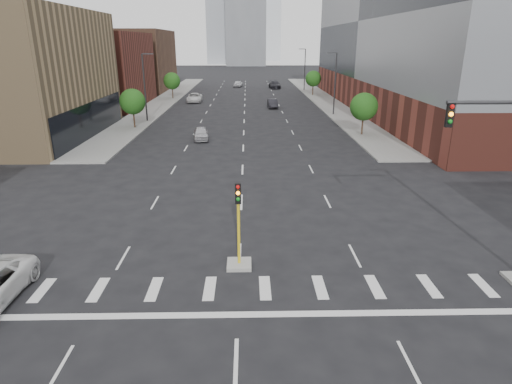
{
  "coord_description": "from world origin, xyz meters",
  "views": [
    {
      "loc": [
        0.45,
        -9.78,
        10.52
      ],
      "look_at": [
        0.91,
        12.97,
        2.5
      ],
      "focal_mm": 30.0,
      "sensor_mm": 36.0,
      "label": 1
    }
  ],
  "objects_px": {
    "car_deep_right": "(275,85)",
    "car_distant": "(238,84)",
    "car_far_left": "(194,98)",
    "car_near_left": "(201,133)",
    "car_mid_right": "(273,104)",
    "median_traffic_signal": "(239,249)"
  },
  "relations": [
    {
      "from": "median_traffic_signal",
      "to": "car_deep_right",
      "type": "relative_size",
      "value": 0.75
    },
    {
      "from": "car_near_left",
      "to": "car_deep_right",
      "type": "distance_m",
      "value": 57.75
    },
    {
      "from": "car_far_left",
      "to": "car_deep_right",
      "type": "relative_size",
      "value": 0.97
    },
    {
      "from": "car_deep_right",
      "to": "car_distant",
      "type": "relative_size",
      "value": 1.28
    },
    {
      "from": "median_traffic_signal",
      "to": "car_near_left",
      "type": "relative_size",
      "value": 1.07
    },
    {
      "from": "car_near_left",
      "to": "car_distant",
      "type": "height_order",
      "value": "car_distant"
    },
    {
      "from": "car_deep_right",
      "to": "median_traffic_signal",
      "type": "bearing_deg",
      "value": -98.91
    },
    {
      "from": "car_deep_right",
      "to": "car_distant",
      "type": "distance_m",
      "value": 9.47
    },
    {
      "from": "car_deep_right",
      "to": "car_distant",
      "type": "xyz_separation_m",
      "value": [
        -8.79,
        3.52,
        -0.07
      ]
    },
    {
      "from": "median_traffic_signal",
      "to": "car_far_left",
      "type": "height_order",
      "value": "median_traffic_signal"
    },
    {
      "from": "car_near_left",
      "to": "car_mid_right",
      "type": "height_order",
      "value": "car_mid_right"
    },
    {
      "from": "car_mid_right",
      "to": "car_far_left",
      "type": "relative_size",
      "value": 0.76
    },
    {
      "from": "car_near_left",
      "to": "car_far_left",
      "type": "relative_size",
      "value": 0.72
    },
    {
      "from": "median_traffic_signal",
      "to": "car_deep_right",
      "type": "xyz_separation_m",
      "value": [
        7.02,
        85.74,
        -0.13
      ]
    },
    {
      "from": "car_distant",
      "to": "car_near_left",
      "type": "bearing_deg",
      "value": -85.14
    },
    {
      "from": "car_far_left",
      "to": "car_mid_right",
      "type": "bearing_deg",
      "value": -31.33
    },
    {
      "from": "car_near_left",
      "to": "car_far_left",
      "type": "height_order",
      "value": "car_far_left"
    },
    {
      "from": "car_near_left",
      "to": "car_mid_right",
      "type": "relative_size",
      "value": 0.95
    },
    {
      "from": "car_near_left",
      "to": "car_distant",
      "type": "xyz_separation_m",
      "value": [
        3.04,
        60.04,
        0.08
      ]
    },
    {
      "from": "car_mid_right",
      "to": "car_deep_right",
      "type": "xyz_separation_m",
      "value": [
        2.31,
        32.01,
        0.13
      ]
    },
    {
      "from": "car_deep_right",
      "to": "car_distant",
      "type": "bearing_deg",
      "value": 153.95
    },
    {
      "from": "car_distant",
      "to": "car_far_left",
      "type": "bearing_deg",
      "value": -97.35
    }
  ]
}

